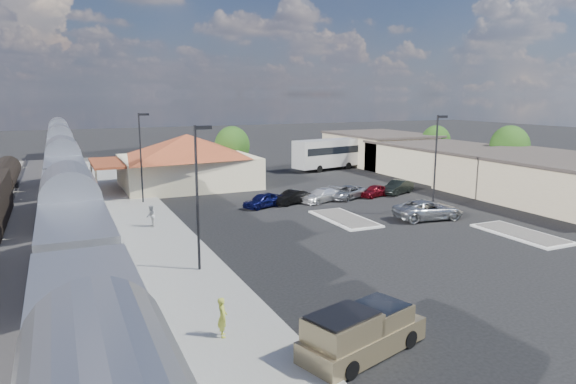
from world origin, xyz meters
name	(u,v)px	position (x,y,z in m)	size (l,w,h in m)	color
ground	(314,230)	(0.00, 0.00, 0.00)	(280.00, 280.00, 0.00)	black
railbed	(28,234)	(-21.00, 8.00, 0.06)	(16.00, 100.00, 0.12)	#4C4944
platform	(150,227)	(-12.00, 6.00, 0.09)	(5.50, 92.00, 0.18)	gray
passenger_train	(65,182)	(-18.00, 14.76, 2.87)	(3.00, 104.00, 5.55)	silver
station_depot	(187,160)	(-4.56, 24.00, 3.13)	(18.35, 12.24, 6.20)	beige
buildings_east	(459,162)	(28.00, 14.28, 2.27)	(14.40, 51.40, 4.80)	#C6B28C
traffic_island_south	(344,218)	(4.00, 2.00, 0.10)	(3.30, 7.50, 0.21)	silver
traffic_island_north	(521,234)	(14.00, -8.00, 0.10)	(3.30, 7.50, 0.21)	silver
lamp_plat_s	(198,187)	(-10.90, -6.00, 5.34)	(1.08, 0.25, 9.00)	black
lamp_plat_n	(141,151)	(-10.90, 16.00, 5.34)	(1.08, 0.25, 9.00)	black
lamp_lot	(437,157)	(12.10, 0.00, 5.34)	(1.08, 0.25, 9.00)	black
tree_east_b	(510,147)	(34.00, 12.00, 4.22)	(4.94, 4.94, 6.96)	#382314
tree_east_c	(436,141)	(34.00, 26.00, 3.76)	(4.41, 4.41, 6.21)	#382314
tree_depot	(232,146)	(3.00, 30.00, 4.02)	(4.71, 4.71, 6.63)	#382314
pickup_truck	(363,332)	(-7.30, -18.73, 0.97)	(6.32, 3.83, 2.05)	#9E8A61
suv	(428,210)	(10.74, -0.91, 0.85)	(2.83, 6.14, 1.70)	#A0A3A7
coach_bus	(335,152)	(18.56, 29.50, 2.53)	(13.99, 5.72, 4.39)	silver
person_a	(222,317)	(-12.34, -15.15, 1.09)	(0.66, 0.44, 1.82)	#BFC83E
person_b	(151,216)	(-11.92, 5.74, 1.07)	(0.86, 0.67, 1.77)	beige
parked_car_a	(263,200)	(-0.69, 9.52, 0.72)	(1.69, 4.21, 1.43)	#0C0E3D
parked_car_b	(292,197)	(2.51, 9.82, 0.69)	(1.47, 4.21, 1.39)	black
parked_car_c	(321,195)	(5.71, 9.52, 0.69)	(1.93, 4.74, 1.38)	silver
parked_car_d	(347,192)	(8.91, 9.82, 0.69)	(2.27, 4.93, 1.37)	gray
parked_car_e	(374,191)	(12.11, 9.52, 0.65)	(1.52, 3.79, 1.29)	maroon
parked_car_f	(397,187)	(15.31, 9.82, 0.75)	(1.58, 4.53, 1.49)	black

